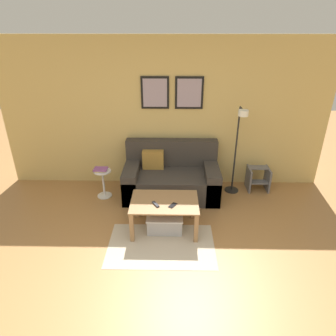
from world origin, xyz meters
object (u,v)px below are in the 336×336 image
floor_lamp (238,144)px  remote_control (156,204)px  book_stack (101,170)px  step_stool (258,178)px  coffee_table (164,206)px  storage_bin (165,222)px  cell_phone (173,205)px  couch (171,178)px  side_table (103,181)px

floor_lamp → remote_control: bearing=-139.3°
book_stack → step_stool: bearing=6.3°
book_stack → remote_control: size_ratio=1.51×
remote_control → book_stack: bearing=103.2°
coffee_table → floor_lamp: bearing=40.8°
storage_bin → book_stack: book_stack is taller
cell_phone → step_stool: 2.00m
floor_lamp → remote_control: size_ratio=10.18×
storage_bin → remote_control: bearing=-148.3°
coffee_table → cell_phone: (0.12, -0.11, 0.09)m
step_stool → remote_control: bearing=-143.5°
storage_bin → book_stack: bearing=140.2°
remote_control → cell_phone: bearing=-34.1°
couch → cell_phone: couch is taller
coffee_table → book_stack: book_stack is taller
side_table → book_stack: book_stack is taller
couch → book_stack: (-1.17, -0.13, 0.21)m
storage_bin → side_table: side_table is taller
book_stack → floor_lamp: bearing=2.9°
coffee_table → floor_lamp: 1.63m
cell_phone → couch: bearing=124.5°
floor_lamp → cell_phone: floor_lamp is taller
remote_control → cell_phone: (0.23, -0.01, -0.01)m
coffee_table → cell_phone: cell_phone is taller
coffee_table → remote_control: remote_control is taller
book_stack → cell_phone: (1.20, -1.00, -0.04)m
coffee_table → cell_phone: 0.18m
coffee_table → remote_control: (-0.12, -0.10, 0.09)m
floor_lamp → step_stool: (0.46, 0.19, -0.71)m
book_stack → step_stool: book_stack is taller
couch → cell_phone: 1.14m
coffee_table → book_stack: 1.41m
side_table → step_stool: (2.69, 0.30, -0.07)m
book_stack → side_table: bearing=4.5°
storage_bin → side_table: bearing=139.5°
side_table → step_stool: bearing=6.3°
couch → step_stool: (1.54, 0.17, -0.08)m
remote_control → side_table: bearing=102.5°
floor_lamp → cell_phone: (-1.05, -1.11, -0.46)m
floor_lamp → side_table: bearing=-177.1°
floor_lamp → side_table: (-2.23, -0.11, -0.64)m
storage_bin → cell_phone: size_ratio=3.66×
side_table → step_stool: size_ratio=1.19×
couch → book_stack: couch is taller
couch → storage_bin: size_ratio=3.09×
coffee_table → side_table: size_ratio=1.93×
floor_lamp → book_stack: size_ratio=6.75×
coffee_table → side_table: 1.39m
side_table → cell_phone: (1.18, -1.00, 0.18)m
coffee_table → cell_phone: size_ratio=6.71×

